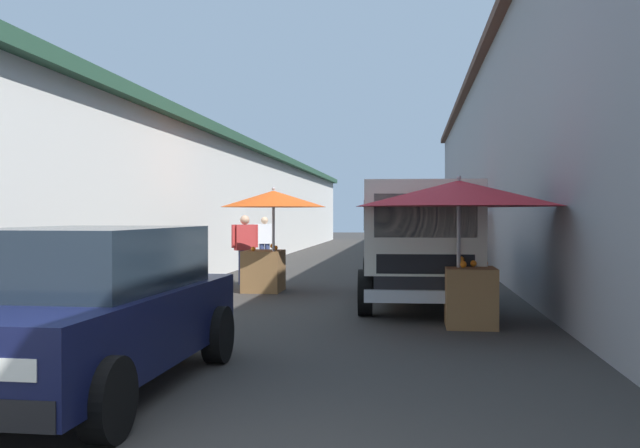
{
  "coord_description": "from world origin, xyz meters",
  "views": [
    {
      "loc": [
        -3.72,
        -1.4,
        1.57
      ],
      "look_at": [
        11.35,
        0.54,
        1.37
      ],
      "focal_mm": 39.75,
      "sensor_mm": 36.0,
      "label": 1
    }
  ],
  "objects": [
    {
      "name": "ground",
      "position": [
        13.5,
        0.0,
        0.0
      ],
      "size": [
        90.0,
        90.0,
        0.0
      ],
      "primitive_type": "plane",
      "color": "#33302D"
    },
    {
      "name": "building_left_whitewash",
      "position": [
        15.75,
        6.96,
        1.9
      ],
      "size": [
        49.8,
        7.5,
        3.78
      ],
      "color": "silver",
      "rests_on": "ground"
    },
    {
      "name": "building_right_concrete",
      "position": [
        15.75,
        -6.96,
        3.12
      ],
      "size": [
        49.8,
        7.5,
        6.22
      ],
      "color": "gray",
      "rests_on": "ground"
    },
    {
      "name": "fruit_stall_far_right",
      "position": [
        10.29,
        1.41,
        1.47
      ],
      "size": [
        2.12,
        2.12,
        2.13
      ],
      "color": "#9E9EA3",
      "rests_on": "ground"
    },
    {
      "name": "fruit_stall_near_left",
      "position": [
        15.3,
        -2.23,
        1.65
      ],
      "size": [
        2.27,
        2.27,
        2.25
      ],
      "color": "#9E9EA3",
      "rests_on": "ground"
    },
    {
      "name": "fruit_stall_mid_lane",
      "position": [
        6.35,
        -2.08,
        1.68
      ],
      "size": [
        2.9,
        2.9,
        2.12
      ],
      "color": "#9E9EA3",
      "rests_on": "ground"
    },
    {
      "name": "hatchback_car",
      "position": [
        2.26,
        1.5,
        0.74
      ],
      "size": [
        3.93,
        1.97,
        1.45
      ],
      "color": "#0F1438",
      "rests_on": "ground"
    },
    {
      "name": "delivery_truck",
      "position": [
        7.95,
        -1.55,
        1.04
      ],
      "size": [
        4.99,
        2.12,
        2.08
      ],
      "color": "black",
      "rests_on": "ground"
    },
    {
      "name": "vendor_by_crates",
      "position": [
        11.83,
        2.31,
        0.89
      ],
      "size": [
        0.41,
        0.54,
        1.56
      ],
      "color": "navy",
      "rests_on": "ground"
    },
    {
      "name": "vendor_in_shade",
      "position": [
        16.01,
        2.73,
        0.86
      ],
      "size": [
        0.29,
        0.6,
        1.51
      ],
      "color": "navy",
      "rests_on": "ground"
    }
  ]
}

